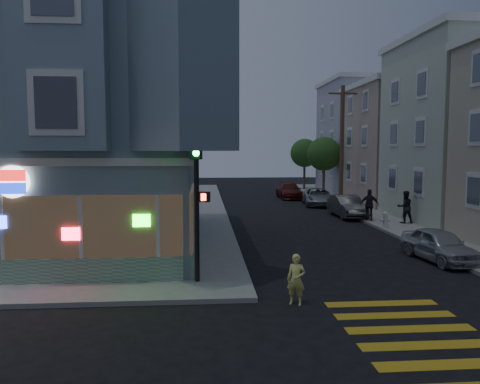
{
  "coord_description": "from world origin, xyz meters",
  "views": [
    {
      "loc": [
        1.46,
        -10.99,
        4.42
      ],
      "look_at": [
        2.86,
        6.79,
        2.76
      ],
      "focal_mm": 35.0,
      "sensor_mm": 36.0,
      "label": 1
    }
  ],
  "objects": [
    {
      "name": "fire_hydrant",
      "position": [
        11.3,
        13.42,
        0.61
      ],
      "size": [
        0.5,
        0.29,
        0.87
      ],
      "color": "silver",
      "rests_on": "sidewalk_ne"
    },
    {
      "name": "running_child",
      "position": [
        4.07,
        1.8,
        0.72
      ],
      "size": [
        0.62,
        0.53,
        1.45
      ],
      "primitive_type": "imported",
      "rotation": [
        0.0,
        0.0,
        -0.42
      ],
      "color": "#F5F47D",
      "rests_on": "ground"
    },
    {
      "name": "parked_car_c",
      "position": [
        9.09,
        29.89,
        0.68
      ],
      "size": [
        1.92,
        4.67,
        1.35
      ],
      "primitive_type": "imported",
      "rotation": [
        0.0,
        0.0,
        0.01
      ],
      "color": "#571913",
      "rests_on": "ground"
    },
    {
      "name": "street_tree_near",
      "position": [
        12.2,
        30.0,
        3.94
      ],
      "size": [
        3.0,
        3.0,
        5.3
      ],
      "color": "#4C3826",
      "rests_on": "sidewalk_ne"
    },
    {
      "name": "street_tree_far",
      "position": [
        12.2,
        38.0,
        3.94
      ],
      "size": [
        3.0,
        3.0,
        5.3
      ],
      "color": "#4C3826",
      "rests_on": "sidewalk_ne"
    },
    {
      "name": "parked_car_b",
      "position": [
        10.7,
        18.27,
        0.71
      ],
      "size": [
        1.56,
        4.3,
        1.41
      ],
      "primitive_type": "imported",
      "rotation": [
        0.0,
        0.0,
        0.02
      ],
      "color": "#383A3D",
      "rests_on": "ground"
    },
    {
      "name": "ground",
      "position": [
        0.0,
        0.0,
        0.0
      ],
      "size": [
        120.0,
        120.0,
        0.0
      ],
      "primitive_type": "plane",
      "color": "black",
      "rests_on": "ground"
    },
    {
      "name": "traffic_signal",
      "position": [
        1.27,
        3.72,
        3.54
      ],
      "size": [
        0.63,
        0.56,
        5.01
      ],
      "rotation": [
        0.0,
        0.0,
        -0.31
      ],
      "color": "black",
      "rests_on": "sidewalk_nw"
    },
    {
      "name": "pedestrian_b",
      "position": [
        11.3,
        15.85,
        1.09
      ],
      "size": [
        1.19,
        0.81,
        1.87
      ],
      "primitive_type": "imported",
      "rotation": [
        0.0,
        0.0,
        2.78
      ],
      "color": "#27242C",
      "rests_on": "sidewalk_ne"
    },
    {
      "name": "pedestrian_a",
      "position": [
        13.0,
        14.78,
        1.08
      ],
      "size": [
        0.91,
        0.72,
        1.86
      ],
      "primitive_type": "imported",
      "rotation": [
        0.0,
        0.0,
        3.13
      ],
      "color": "black",
      "rests_on": "sidewalk_ne"
    },
    {
      "name": "parked_car_d",
      "position": [
        10.42,
        24.69,
        0.66
      ],
      "size": [
        2.78,
        4.99,
        1.32
      ],
      "primitive_type": "imported",
      "rotation": [
        0.0,
        0.0,
        -0.13
      ],
      "color": "#9B9FA5",
      "rests_on": "ground"
    },
    {
      "name": "row_house_c",
      "position": [
        19.5,
        25.0,
        4.65
      ],
      "size": [
        12.0,
        8.6,
        9.0
      ],
      "primitive_type": "cube",
      "color": "tan",
      "rests_on": "sidewalk_ne"
    },
    {
      "name": "utility_pole",
      "position": [
        12.0,
        24.0,
        4.8
      ],
      "size": [
        2.2,
        0.3,
        9.0
      ],
      "color": "#4C3826",
      "rests_on": "sidewalk_ne"
    },
    {
      "name": "row_house_d",
      "position": [
        19.5,
        34.0,
        5.4
      ],
      "size": [
        12.0,
        8.6,
        10.5
      ],
      "primitive_type": "cube",
      "color": "#ADA5B6",
      "rests_on": "sidewalk_ne"
    },
    {
      "name": "corner_building",
      "position": [
        -6.0,
        10.98,
        5.82
      ],
      "size": [
        14.6,
        14.6,
        11.4
      ],
      "color": "slate",
      "rests_on": "sidewalk_nw"
    },
    {
      "name": "parked_car_a",
      "position": [
        10.7,
        6.43,
        0.64
      ],
      "size": [
        1.93,
        3.92,
        1.29
      ],
      "primitive_type": "imported",
      "rotation": [
        0.0,
        0.0,
        0.11
      ],
      "color": "#AFB1B7",
      "rests_on": "ground"
    }
  ]
}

